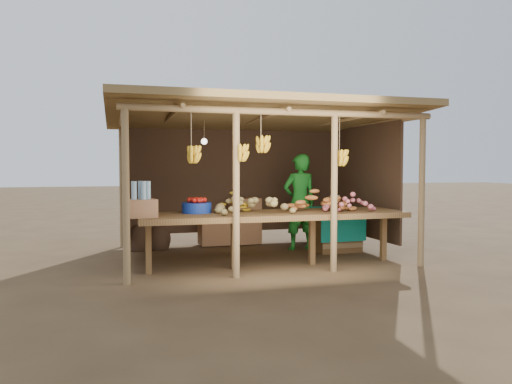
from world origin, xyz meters
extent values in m
plane|color=brown|center=(0.00, 0.00, 0.00)|extent=(60.00, 60.00, 0.00)
cylinder|color=#96764D|center=(-2.10, -1.50, 1.10)|extent=(0.09, 0.09, 2.20)
cylinder|color=#96764D|center=(2.10, -1.50, 1.10)|extent=(0.09, 0.09, 2.20)
cylinder|color=#96764D|center=(-2.10, 1.50, 1.10)|extent=(0.09, 0.09, 2.20)
cylinder|color=#96764D|center=(2.10, 1.50, 1.10)|extent=(0.09, 0.09, 2.20)
cylinder|color=#96764D|center=(-0.70, -1.50, 1.10)|extent=(0.09, 0.09, 2.20)
cylinder|color=#96764D|center=(0.70, -1.50, 1.10)|extent=(0.09, 0.09, 2.20)
cylinder|color=#96764D|center=(0.00, -1.50, 2.20)|extent=(4.40, 0.09, 0.09)
cylinder|color=#96764D|center=(0.00, 1.50, 2.20)|extent=(4.40, 0.09, 0.09)
cube|color=olive|center=(0.00, 0.00, 2.29)|extent=(4.70, 3.50, 0.28)
cube|color=#473021|center=(0.00, 1.48, 1.21)|extent=(4.20, 0.04, 1.98)
cube|color=#473021|center=(-2.08, 0.20, 1.21)|extent=(0.04, 2.40, 1.98)
cube|color=#473021|center=(2.08, 0.20, 1.21)|extent=(0.04, 2.40, 1.98)
cube|color=brown|center=(0.00, -0.95, 0.76)|extent=(3.90, 1.05, 0.08)
cube|color=brown|center=(-1.80, -0.95, 0.36)|extent=(0.08, 0.08, 0.72)
cube|color=brown|center=(-0.60, -0.95, 0.36)|extent=(0.08, 0.08, 0.72)
cube|color=brown|center=(0.60, -0.95, 0.36)|extent=(0.08, 0.08, 0.72)
cube|color=brown|center=(1.80, -0.95, 0.36)|extent=(0.08, 0.08, 0.72)
cylinder|color=navy|center=(-1.10, -0.71, 0.87)|extent=(0.43, 0.43, 0.15)
cube|color=#9A6845|center=(-1.90, -1.13, 0.92)|extent=(0.43, 0.36, 0.24)
imported|color=#1B7C23|center=(0.90, 0.36, 0.84)|extent=(0.64, 0.44, 1.69)
cube|color=brown|center=(1.45, 0.06, 0.34)|extent=(0.76, 0.64, 0.69)
cube|color=#0C8B78|center=(1.45, 0.06, 0.72)|extent=(0.84, 0.72, 0.07)
cube|color=#9A6845|center=(0.12, 1.20, 0.23)|extent=(0.57, 0.47, 0.43)
cube|color=#9A6845|center=(0.12, 1.20, 0.66)|extent=(0.57, 0.47, 0.43)
cube|color=#9A6845|center=(-0.47, 1.20, 0.23)|extent=(0.57, 0.47, 0.43)
ellipsoid|color=#473021|center=(-1.85, 1.00, 0.23)|extent=(0.40, 0.40, 0.54)
ellipsoid|color=#473021|center=(-1.48, 1.00, 0.23)|extent=(0.40, 0.40, 0.54)
camera|label=1|loc=(-2.24, -7.84, 1.48)|focal=35.00mm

